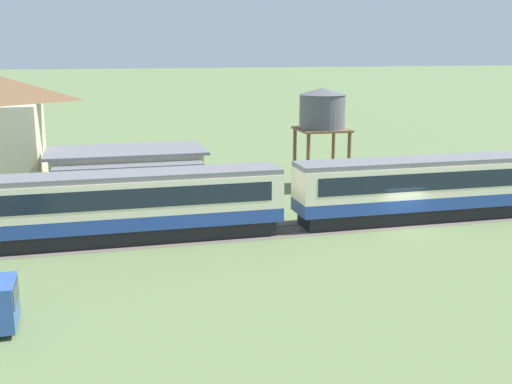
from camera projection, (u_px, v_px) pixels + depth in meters
ground_plane at (404, 228)px, 39.30m from camera, size 600.00×600.00×0.00m
passenger_train at (292, 194)px, 38.58m from camera, size 79.58×2.86×3.97m
railway_track at (338, 225)px, 39.80m from camera, size 119.63×3.60×0.04m
station_building at (127, 175)px, 45.93m from camera, size 11.10×7.30×3.73m
water_tower at (322, 111)px, 49.01m from camera, size 3.77×3.77×7.79m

